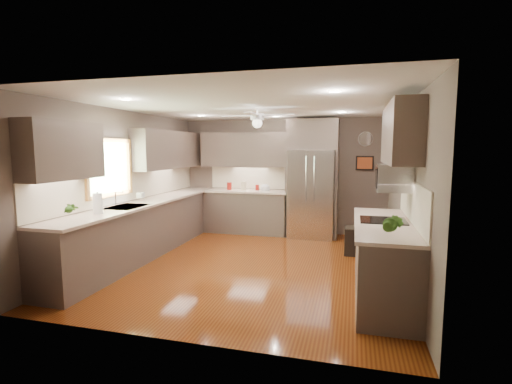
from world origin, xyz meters
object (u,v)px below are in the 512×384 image
at_px(potted_plant_left, 69,208).
at_px(microwave, 393,178).
at_px(refrigerator, 312,181).
at_px(paper_towel, 98,204).
at_px(potted_plant_right, 393,224).
at_px(stool, 357,241).
at_px(bowl, 265,190).
at_px(canister_c, 244,186).
at_px(soap_bottle, 142,195).
at_px(canister_d, 257,187).
at_px(canister_a, 229,186).

bearing_deg(potted_plant_left, microwave, 15.75).
xyz_separation_m(refrigerator, paper_towel, (-2.63, -3.34, -0.11)).
relative_size(potted_plant_right, stool, 0.66).
bearing_deg(bowl, microwave, -49.42).
xyz_separation_m(potted_plant_left, potted_plant_right, (3.89, -0.08, 0.01)).
relative_size(refrigerator, paper_towel, 7.65).
relative_size(stool, paper_towel, 1.54).
xyz_separation_m(refrigerator, microwave, (1.33, -2.71, 0.29)).
bearing_deg(bowl, refrigerator, -1.72).
bearing_deg(canister_c, soap_bottle, -120.94).
distance_m(canister_c, microwave, 3.99).
xyz_separation_m(soap_bottle, paper_towel, (0.13, -1.32, 0.04)).
bearing_deg(potted_plant_right, canister_c, 124.52).
distance_m(canister_d, refrigerator, 1.23).
bearing_deg(potted_plant_right, refrigerator, 107.38).
bearing_deg(soap_bottle, refrigerator, 36.23).
bearing_deg(canister_c, stool, -25.86).
height_order(canister_c, paper_towel, paper_towel).
bearing_deg(stool, paper_towel, -148.02).
bearing_deg(stool, refrigerator, 129.56).
xyz_separation_m(canister_c, microwave, (2.84, -2.77, 0.45)).
bearing_deg(paper_towel, refrigerator, 51.77).
distance_m(soap_bottle, potted_plant_right, 4.41).
bearing_deg(refrigerator, soap_bottle, -143.77).
relative_size(potted_plant_left, potted_plant_right, 0.92).
relative_size(canister_a, stool, 0.35).
height_order(canister_d, paper_towel, paper_towel).
bearing_deg(refrigerator, canister_c, 177.69).
xyz_separation_m(canister_a, bowl, (0.81, -0.00, -0.05)).
height_order(canister_d, refrigerator, refrigerator).
bearing_deg(soap_bottle, microwave, -9.56).
relative_size(canister_c, paper_towel, 0.62).
distance_m(canister_d, microwave, 3.81).
distance_m(bowl, stool, 2.37).
xyz_separation_m(canister_d, refrigerator, (1.21, -0.10, 0.19)).
bearing_deg(microwave, potted_plant_left, -164.25).
height_order(potted_plant_left, potted_plant_right, potted_plant_right).
relative_size(canister_c, bowl, 0.87).
bearing_deg(canister_a, bowl, -0.03).
bearing_deg(potted_plant_left, canister_a, 77.82).
bearing_deg(canister_d, microwave, -47.92).
height_order(bowl, stool, bowl).
bearing_deg(potted_plant_left, refrigerator, 55.17).
bearing_deg(paper_towel, canister_a, 76.71).
distance_m(canister_c, bowl, 0.49).
height_order(soap_bottle, potted_plant_right, potted_plant_right).
height_order(stool, paper_towel, paper_towel).
bearing_deg(potted_plant_left, bowl, 66.91).
bearing_deg(canister_a, soap_bottle, -114.23).
bearing_deg(bowl, paper_towel, -115.54).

